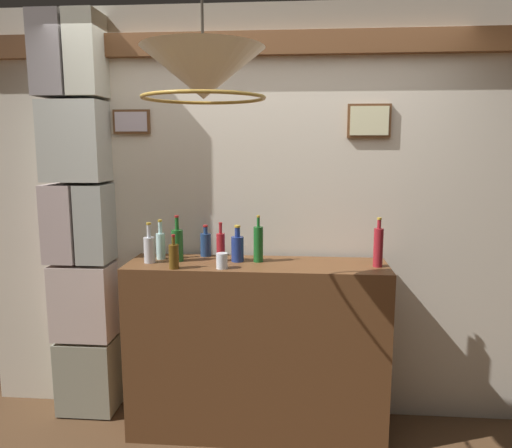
{
  "coord_description": "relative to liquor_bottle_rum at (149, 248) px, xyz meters",
  "views": [
    {
      "loc": [
        0.24,
        -2.08,
        1.8
      ],
      "look_at": [
        0.0,
        0.76,
        1.34
      ],
      "focal_mm": 34.39,
      "sensor_mm": 36.0,
      "label": 1
    }
  ],
  "objects": [
    {
      "name": "liquor_bottle_vermouth",
      "position": [
        0.16,
        0.05,
        0.02
      ],
      "size": [
        0.07,
        0.07,
        0.28
      ],
      "color": "#1B5720",
      "rests_on": "bar_shelf_unit"
    },
    {
      "name": "liquor_bottle_bourbon",
      "position": [
        0.18,
        -0.13,
        -0.01
      ],
      "size": [
        0.06,
        0.06,
        0.2
      ],
      "color": "#5A3D12",
      "rests_on": "bar_shelf_unit"
    },
    {
      "name": "panelled_rear_partition",
      "position": [
        0.65,
        0.32,
        0.22
      ],
      "size": [
        3.75,
        0.15,
        2.66
      ],
      "color": "beige",
      "rests_on": "ground"
    },
    {
      "name": "liquor_bottle_tequila",
      "position": [
        0.43,
        0.08,
        0.01
      ],
      "size": [
        0.05,
        0.05,
        0.24
      ],
      "color": "maroon",
      "rests_on": "bar_shelf_unit"
    },
    {
      "name": "stone_pillar",
      "position": [
        -0.51,
        0.19,
        0.13
      ],
      "size": [
        0.41,
        0.31,
        2.59
      ],
      "color": "gray",
      "rests_on": "ground"
    },
    {
      "name": "liquor_bottle_mezcal",
      "position": [
        0.04,
        0.1,
        0.0
      ],
      "size": [
        0.06,
        0.06,
        0.25
      ],
      "color": "silver",
      "rests_on": "bar_shelf_unit"
    },
    {
      "name": "bar_shelf_unit",
      "position": [
        0.65,
        0.03,
        -0.63
      ],
      "size": [
        1.58,
        0.43,
        1.09
      ],
      "primitive_type": "cube",
      "color": "brown",
      "rests_on": "ground"
    },
    {
      "name": "pendant_lamp",
      "position": [
        0.48,
        -0.67,
        0.92
      ],
      "size": [
        0.55,
        0.55,
        0.58
      ],
      "color": "#EFE5C6"
    },
    {
      "name": "liquor_bottle_amaro",
      "position": [
        0.53,
        0.08,
        -0.0
      ],
      "size": [
        0.08,
        0.08,
        0.23
      ],
      "color": "navy",
      "rests_on": "bar_shelf_unit"
    },
    {
      "name": "liquor_bottle_port",
      "position": [
        0.66,
        0.08,
        0.03
      ],
      "size": [
        0.06,
        0.06,
        0.29
      ],
      "color": "#195720",
      "rests_on": "bar_shelf_unit"
    },
    {
      "name": "liquor_bottle_rum",
      "position": [
        0.0,
        0.0,
        0.0
      ],
      "size": [
        0.07,
        0.07,
        0.25
      ],
      "color": "silver",
      "rests_on": "bar_shelf_unit"
    },
    {
      "name": "liquor_bottle_whiskey",
      "position": [
        1.37,
        0.01,
        0.03
      ],
      "size": [
        0.06,
        0.06,
        0.29
      ],
      "color": "maroon",
      "rests_on": "bar_shelf_unit"
    },
    {
      "name": "liquor_bottle_vodka",
      "position": [
        0.31,
        0.2,
        -0.01
      ],
      "size": [
        0.07,
        0.07,
        0.2
      ],
      "color": "navy",
      "rests_on": "bar_shelf_unit"
    },
    {
      "name": "glass_tumbler_rocks",
      "position": [
        0.46,
        -0.11,
        -0.04
      ],
      "size": [
        0.07,
        0.07,
        0.09
      ],
      "color": "silver",
      "rests_on": "bar_shelf_unit"
    }
  ]
}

